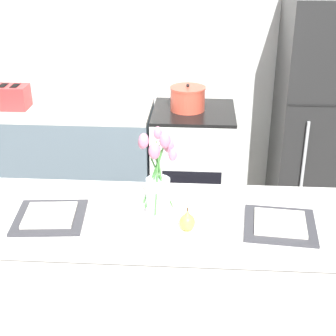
{
  "coord_description": "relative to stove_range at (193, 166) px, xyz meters",
  "views": [
    {
      "loc": [
        0.15,
        -1.99,
        2.11
      ],
      "look_at": [
        0.0,
        0.25,
        1.06
      ],
      "focal_mm": 55.0,
      "sensor_mm": 36.0,
      "label": 1
    }
  ],
  "objects": [
    {
      "name": "refrigerator",
      "position": [
        0.95,
        0.0,
        0.41
      ],
      "size": [
        0.68,
        0.67,
        1.72
      ],
      "color": "black",
      "rests_on": "ground_plane"
    },
    {
      "name": "back_counter",
      "position": [
        -1.16,
        0.0,
        0.0
      ],
      "size": [
        1.68,
        0.6,
        0.9
      ],
      "color": "slate",
      "rests_on": "ground_plane"
    },
    {
      "name": "pear_figurine",
      "position": [
        0.01,
        -1.71,
        0.54
      ],
      "size": [
        0.07,
        0.07,
        0.11
      ],
      "color": "#E5CC4C",
      "rests_on": "kitchen_island"
    },
    {
      "name": "cooking_pot",
      "position": [
        -0.05,
        0.01,
        0.54
      ],
      "size": [
        0.26,
        0.26,
        0.2
      ],
      "color": "#CC4C38",
      "rests_on": "stove_range"
    },
    {
      "name": "plate_setting_left",
      "position": [
        -0.6,
        -1.66,
        0.5
      ],
      "size": [
        0.33,
        0.33,
        0.02
      ],
      "color": "#333338",
      "rests_on": "kitchen_island"
    },
    {
      "name": "plate_setting_right",
      "position": [
        0.4,
        -1.66,
        0.5
      ],
      "size": [
        0.33,
        0.33,
        0.02
      ],
      "color": "#333338",
      "rests_on": "kitchen_island"
    },
    {
      "name": "stove_range",
      "position": [
        0.0,
        0.0,
        0.0
      ],
      "size": [
        0.6,
        0.61,
        0.9
      ],
      "color": "silver",
      "rests_on": "ground_plane"
    },
    {
      "name": "toaster",
      "position": [
        -1.35,
        -0.03,
        0.54
      ],
      "size": [
        0.28,
        0.18,
        0.17
      ],
      "color": "red",
      "rests_on": "back_counter"
    },
    {
      "name": "flower_vase",
      "position": [
        -0.12,
        -1.61,
        0.66
      ],
      "size": [
        0.17,
        0.2,
        0.42
      ],
      "color": "silver",
      "rests_on": "kitchen_island"
    },
    {
      "name": "back_wall",
      "position": [
        -0.1,
        0.4,
        0.9
      ],
      "size": [
        5.2,
        0.08,
        2.7
      ],
      "color": "silver",
      "rests_on": "ground_plane"
    },
    {
      "name": "kitchen_island",
      "position": [
        -0.1,
        -1.6,
        0.02
      ],
      "size": [
        1.8,
        0.66,
        0.94
      ],
      "color": "silver",
      "rests_on": "ground_plane"
    }
  ]
}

